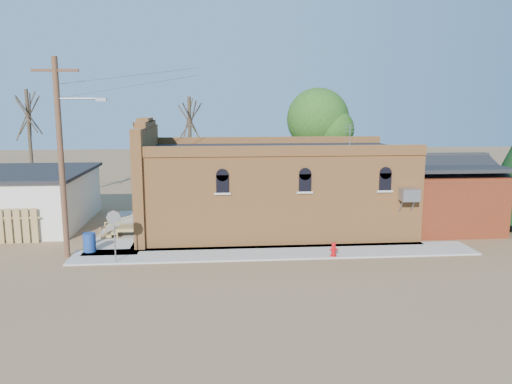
{
  "coord_description": "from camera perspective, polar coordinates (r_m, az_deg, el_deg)",
  "views": [
    {
      "loc": [
        -1.42,
        -21.64,
        6.88
      ],
      "look_at": [
        0.8,
        4.14,
        2.4
      ],
      "focal_mm": 35.0,
      "sensor_mm": 36.0,
      "label": 1
    }
  ],
  "objects": [
    {
      "name": "red_shed",
      "position": [
        30.41,
        20.29,
        0.49
      ],
      "size": [
        5.4,
        6.4,
        4.3
      ],
      "color": "#5F2310",
      "rests_on": "ground"
    },
    {
      "name": "tree_bare_near",
      "position": [
        34.69,
        -7.61,
        8.22
      ],
      "size": [
        2.8,
        2.8,
        7.65
      ],
      "color": "#4A3B2A",
      "rests_on": "ground"
    },
    {
      "name": "tree_bare_far",
      "position": [
        37.8,
        -24.63,
        8.15
      ],
      "size": [
        2.8,
        2.8,
        8.16
      ],
      "color": "#4A3B2A",
      "rests_on": "ground"
    },
    {
      "name": "sidewalk_west",
      "position": [
        28.89,
        -14.54,
        -4.2
      ],
      "size": [
        2.6,
        10.0,
        0.08
      ],
      "primitive_type": "cube",
      "color": "#9E9991",
      "rests_on": "ground"
    },
    {
      "name": "trash_barrel",
      "position": [
        24.9,
        -18.49,
        -5.48
      ],
      "size": [
        0.72,
        0.72,
        0.89
      ],
      "primitive_type": "cylinder",
      "rotation": [
        0.0,
        0.0,
        -0.27
      ],
      "color": "navy",
      "rests_on": "sidewalk_west"
    },
    {
      "name": "sidewalk_south",
      "position": [
        23.74,
        2.37,
        -6.94
      ],
      "size": [
        19.0,
        2.2,
        0.08
      ],
      "primitive_type": "cube",
      "color": "#9E9991",
      "rests_on": "ground"
    },
    {
      "name": "fire_hydrant",
      "position": [
        23.23,
        8.85,
        -6.49
      ],
      "size": [
        0.36,
        0.32,
        0.66
      ],
      "rotation": [
        0.0,
        0.0,
        0.0
      ],
      "color": "#B40A0E",
      "rests_on": "sidewalk_south"
    },
    {
      "name": "tree_leafy",
      "position": [
        35.93,
        7.07,
        8.24
      ],
      "size": [
        4.4,
        4.4,
        8.15
      ],
      "color": "#4A3B2A",
      "rests_on": "ground"
    },
    {
      "name": "ground",
      "position": [
        22.75,
        -1.13,
        -7.78
      ],
      "size": [
        120.0,
        120.0,
        0.0
      ],
      "primitive_type": "plane",
      "color": "brown",
      "rests_on": "ground"
    },
    {
      "name": "utility_pole",
      "position": [
        23.9,
        -21.3,
        4.09
      ],
      "size": [
        3.12,
        0.26,
        9.0
      ],
      "color": "#45281B",
      "rests_on": "ground"
    },
    {
      "name": "stop_sign",
      "position": [
        22.64,
        -15.93,
        -3.36
      ],
      "size": [
        0.63,
        0.09,
        2.32
      ],
      "rotation": [
        0.0,
        0.0,
        -0.35
      ],
      "color": "gray",
      "rests_on": "sidewalk_south"
    },
    {
      "name": "brick_bar",
      "position": [
        27.68,
        1.5,
        0.38
      ],
      "size": [
        16.4,
        7.97,
        6.3
      ],
      "color": "#BD7439",
      "rests_on": "ground"
    }
  ]
}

